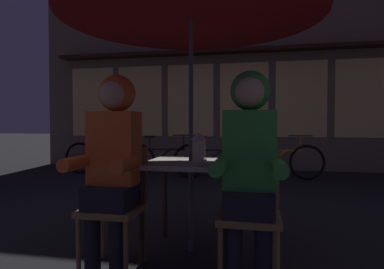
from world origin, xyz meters
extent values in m
plane|color=black|center=(0.00, 0.00, 0.00)|extent=(60.00, 60.00, 0.00)
cube|color=#B2AD9E|center=(0.00, 0.00, 0.72)|extent=(0.72, 0.72, 0.04)
cylinder|color=#2D2319|center=(-0.31, -0.31, 0.35)|extent=(0.04, 0.04, 0.70)
cylinder|color=#2D2319|center=(0.31, -0.31, 0.35)|extent=(0.04, 0.04, 0.70)
cylinder|color=#2D2319|center=(-0.31, 0.31, 0.35)|extent=(0.04, 0.04, 0.70)
cylinder|color=#2D2319|center=(0.31, 0.31, 0.35)|extent=(0.04, 0.04, 0.70)
cylinder|color=#4C4C51|center=(0.00, 0.00, 1.12)|extent=(0.04, 0.04, 2.25)
cube|color=white|center=(0.07, -0.04, 0.75)|extent=(0.11, 0.11, 0.02)
cube|color=white|center=(0.07, -0.04, 0.84)|extent=(0.09, 0.09, 0.16)
pyramid|color=white|center=(0.07, -0.04, 0.94)|extent=(0.11, 0.11, 0.06)
cube|color=olive|center=(-0.48, -0.44, 0.43)|extent=(0.40, 0.40, 0.04)
cylinder|color=olive|center=(-0.31, -0.61, 0.21)|extent=(0.03, 0.03, 0.41)
cylinder|color=olive|center=(-0.65, -0.61, 0.21)|extent=(0.03, 0.03, 0.41)
cylinder|color=olive|center=(-0.31, -0.27, 0.21)|extent=(0.03, 0.03, 0.41)
cylinder|color=olive|center=(-0.65, -0.27, 0.21)|extent=(0.03, 0.03, 0.41)
cube|color=olive|center=(-0.48, -0.26, 0.66)|extent=(0.40, 0.03, 0.42)
cube|color=olive|center=(0.48, -0.44, 0.43)|extent=(0.40, 0.40, 0.04)
cylinder|color=olive|center=(0.65, -0.61, 0.21)|extent=(0.03, 0.03, 0.41)
cylinder|color=olive|center=(0.31, -0.61, 0.21)|extent=(0.03, 0.03, 0.41)
cylinder|color=olive|center=(0.65, -0.27, 0.21)|extent=(0.03, 0.03, 0.41)
cylinder|color=olive|center=(0.31, -0.27, 0.21)|extent=(0.03, 0.03, 0.41)
cube|color=olive|center=(0.48, -0.26, 0.66)|extent=(0.40, 0.03, 0.42)
cylinder|color=black|center=(-0.39, -0.57, 0.23)|extent=(0.11, 0.11, 0.45)
cylinder|color=black|center=(-0.57, -0.57, 0.23)|extent=(0.11, 0.11, 0.45)
cube|color=black|center=(-0.48, -0.44, 0.53)|extent=(0.32, 0.36, 0.16)
cube|color=#E05B23|center=(-0.48, -0.40, 0.87)|extent=(0.34, 0.22, 0.52)
cylinder|color=#E05B23|center=(-0.30, -0.62, 0.78)|extent=(0.09, 0.30, 0.09)
cylinder|color=#E05B23|center=(-0.66, -0.62, 0.78)|extent=(0.09, 0.30, 0.09)
sphere|color=tan|center=(-0.48, -0.40, 1.25)|extent=(0.21, 0.21, 0.21)
sphere|color=#E05B23|center=(-0.48, -0.35, 1.26)|extent=(0.27, 0.27, 0.27)
cylinder|color=black|center=(0.57, -0.57, 0.23)|extent=(0.11, 0.11, 0.45)
cylinder|color=black|center=(0.39, -0.57, 0.23)|extent=(0.11, 0.11, 0.45)
cube|color=black|center=(0.48, -0.44, 0.53)|extent=(0.32, 0.36, 0.16)
cube|color=#338C38|center=(0.48, -0.40, 0.87)|extent=(0.34, 0.22, 0.52)
cylinder|color=#338C38|center=(0.66, -0.62, 0.78)|extent=(0.09, 0.30, 0.09)
cylinder|color=#338C38|center=(0.30, -0.62, 0.78)|extent=(0.09, 0.30, 0.09)
sphere|color=tan|center=(0.48, -0.40, 1.25)|extent=(0.21, 0.21, 0.21)
sphere|color=#338C38|center=(0.48, -0.35, 1.26)|extent=(0.27, 0.27, 0.27)
cube|color=#6B5B4C|center=(0.20, 5.40, 3.10)|extent=(10.00, 0.60, 6.20)
cube|color=#F4D17A|center=(-3.57, 5.09, 1.60)|extent=(1.10, 0.02, 1.70)
cube|color=#F4D17A|center=(-2.32, 5.09, 1.60)|extent=(1.10, 0.02, 1.70)
cube|color=#F4D17A|center=(-1.06, 5.09, 1.60)|extent=(1.10, 0.02, 1.70)
cube|color=#F4D17A|center=(0.20, 5.09, 1.60)|extent=(1.10, 0.02, 1.70)
cube|color=#F4D17A|center=(1.45, 5.09, 1.60)|extent=(1.10, 0.02, 1.70)
cube|color=#F4D17A|center=(2.71, 5.09, 1.60)|extent=(1.10, 0.02, 1.70)
cube|color=#331914|center=(0.20, 4.95, 2.70)|extent=(9.00, 0.36, 0.08)
torus|color=black|center=(-2.14, 3.82, 0.33)|extent=(0.66, 0.10, 0.66)
torus|color=black|center=(-3.16, 3.74, 0.33)|extent=(0.66, 0.10, 0.66)
cylinder|color=maroon|center=(-2.65, 3.78, 0.54)|extent=(0.84, 0.10, 0.04)
cylinder|color=maroon|center=(-2.77, 3.77, 0.36)|extent=(0.61, 0.08, 0.44)
cylinder|color=maroon|center=(-2.94, 3.76, 0.66)|extent=(0.02, 0.02, 0.24)
cube|color=black|center=(-2.94, 3.76, 0.79)|extent=(0.21, 0.09, 0.04)
cylinder|color=maroon|center=(-2.26, 3.81, 0.68)|extent=(0.02, 0.02, 0.28)
cylinder|color=black|center=(-2.26, 3.81, 0.82)|extent=(0.44, 0.06, 0.02)
torus|color=black|center=(-0.80, 3.78, 0.33)|extent=(0.66, 0.18, 0.66)
torus|color=black|center=(-1.80, 3.57, 0.33)|extent=(0.66, 0.18, 0.66)
cylinder|color=black|center=(-1.30, 3.67, 0.54)|extent=(0.83, 0.20, 0.04)
cylinder|color=black|center=(-1.42, 3.65, 0.36)|extent=(0.60, 0.16, 0.44)
cylinder|color=black|center=(-1.58, 3.61, 0.66)|extent=(0.02, 0.02, 0.24)
cube|color=black|center=(-1.58, 3.61, 0.79)|extent=(0.21, 0.12, 0.04)
cylinder|color=black|center=(-0.92, 3.75, 0.68)|extent=(0.02, 0.02, 0.28)
cylinder|color=black|center=(-0.92, 3.75, 0.82)|extent=(0.44, 0.11, 0.02)
torus|color=black|center=(0.24, 3.62, 0.33)|extent=(0.66, 0.07, 0.66)
torus|color=black|center=(-0.78, 3.65, 0.33)|extent=(0.66, 0.07, 0.66)
cylinder|color=black|center=(-0.27, 3.64, 0.54)|extent=(0.84, 0.06, 0.04)
cylinder|color=black|center=(-0.39, 3.64, 0.36)|extent=(0.61, 0.05, 0.44)
cylinder|color=black|center=(-0.55, 3.64, 0.66)|extent=(0.02, 0.02, 0.24)
cube|color=black|center=(-0.55, 3.64, 0.79)|extent=(0.20, 0.09, 0.04)
cylinder|color=black|center=(0.12, 3.63, 0.68)|extent=(0.02, 0.02, 0.28)
cylinder|color=black|center=(0.12, 3.63, 0.82)|extent=(0.44, 0.04, 0.02)
torus|color=black|center=(1.42, 3.82, 0.33)|extent=(0.66, 0.12, 0.66)
torus|color=black|center=(0.41, 3.72, 0.33)|extent=(0.66, 0.12, 0.66)
cylinder|color=#B78419|center=(0.91, 3.77, 0.54)|extent=(0.84, 0.12, 0.04)
cylinder|color=#B78419|center=(0.79, 3.76, 0.36)|extent=(0.61, 0.10, 0.44)
cylinder|color=#B78419|center=(0.63, 3.74, 0.66)|extent=(0.02, 0.02, 0.24)
cube|color=black|center=(0.63, 3.74, 0.79)|extent=(0.21, 0.10, 0.04)
cylinder|color=#B78419|center=(1.30, 3.81, 0.68)|extent=(0.02, 0.02, 0.28)
cylinder|color=black|center=(1.30, 3.81, 0.82)|extent=(0.44, 0.07, 0.02)
camera|label=1|loc=(0.54, -2.62, 1.04)|focal=31.01mm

